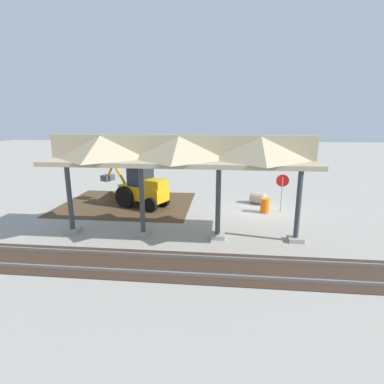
# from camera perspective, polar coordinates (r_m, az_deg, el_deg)

# --- Properties ---
(ground_plane) EXTENTS (120.00, 120.00, 0.00)m
(ground_plane) POSITION_cam_1_polar(r_m,az_deg,el_deg) (19.29, 12.36, -3.47)
(ground_plane) COLOR #9E998E
(dirt_work_zone) EXTENTS (8.64, 7.00, 0.01)m
(dirt_work_zone) POSITION_cam_1_polar(r_m,az_deg,el_deg) (20.78, -12.27, -2.21)
(dirt_work_zone) COLOR #4C3823
(dirt_work_zone) RESTS_ON ground
(platform_canopy) EXTENTS (12.20, 3.20, 4.90)m
(platform_canopy) POSITION_cam_1_polar(r_m,az_deg,el_deg) (13.82, -2.48, 7.74)
(platform_canopy) COLOR #9E998E
(platform_canopy) RESTS_ON ground
(rail_tracks) EXTENTS (60.00, 2.58, 0.15)m
(rail_tracks) POSITION_cam_1_polar(r_m,az_deg,el_deg) (12.14, 16.38, -14.19)
(rail_tracks) COLOR slate
(rail_tracks) RESTS_ON ground
(stop_sign) EXTENTS (0.76, 0.15, 2.34)m
(stop_sign) POSITION_cam_1_polar(r_m,az_deg,el_deg) (19.03, 16.81, 1.28)
(stop_sign) COLOR gray
(stop_sign) RESTS_ON ground
(backhoe) EXTENTS (5.03, 3.19, 2.82)m
(backhoe) POSITION_cam_1_polar(r_m,az_deg,el_deg) (19.66, -9.59, 0.82)
(backhoe) COLOR orange
(backhoe) RESTS_ON ground
(dirt_mound) EXTENTS (4.43, 4.43, 1.48)m
(dirt_mound) POSITION_cam_1_polar(r_m,az_deg,el_deg) (21.73, -15.13, -1.69)
(dirt_mound) COLOR #4C3823
(dirt_mound) RESTS_ON ground
(concrete_pipe) EXTENTS (1.20, 1.16, 0.82)m
(concrete_pipe) POSITION_cam_1_polar(r_m,az_deg,el_deg) (20.72, 12.48, -1.10)
(concrete_pipe) COLOR #9E9384
(concrete_pipe) RESTS_ON ground
(traffic_barrel) EXTENTS (0.56, 0.56, 0.90)m
(traffic_barrel) POSITION_cam_1_polar(r_m,az_deg,el_deg) (18.86, 13.72, -2.51)
(traffic_barrel) COLOR orange
(traffic_barrel) RESTS_ON ground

